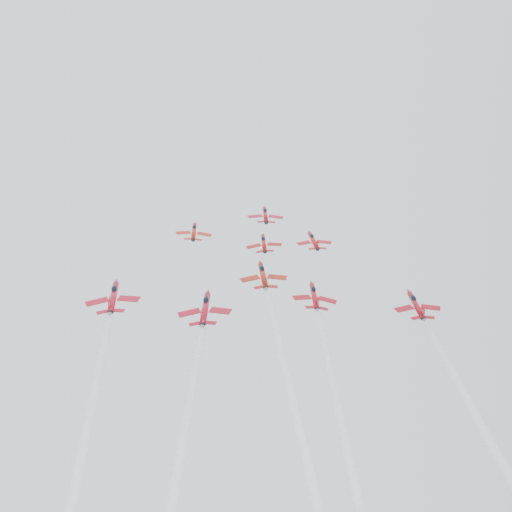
{
  "coord_description": "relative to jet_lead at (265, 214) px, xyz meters",
  "views": [
    {
      "loc": [
        -4.47,
        -122.37,
        135.74
      ],
      "look_at": [
        0.0,
        2.0,
        151.36
      ],
      "focal_mm": 40.0,
      "sensor_mm": 36.0,
      "label": 1
    }
  ],
  "objects": [
    {
      "name": "jet_row2_right",
      "position": [
        10.68,
        -13.86,
        -8.94
      ],
      "size": [
        8.53,
        10.77,
        7.35
      ],
      "rotation": [
        0.57,
        -0.06,
        0.07
      ],
      "color": "#AC1016"
    },
    {
      "name": "jet_row2_center",
      "position": [
        -1.17,
        -15.28,
        -9.86
      ],
      "size": [
        8.48,
        10.71,
        7.31
      ],
      "rotation": [
        0.57,
        -0.09,
        -0.05
      ],
      "color": "#A3130F"
    },
    {
      "name": "jet_lead",
      "position": [
        0.0,
        0.0,
        0.0
      ],
      "size": [
        9.59,
        12.11,
        8.26
      ],
      "rotation": [
        0.57,
        0.02,
        0.01
      ],
      "color": "#AA101F"
    },
    {
      "name": "jet_rear_right",
      "position": [
        7.61,
        -72.28,
        -46.66
      ],
      "size": [
        8.88,
        81.7,
        53.23
      ],
      "rotation": [
        0.57,
        0.1,
        0.04
      ],
      "color": "#A20F17"
    },
    {
      "name": "jet_center",
      "position": [
        -2.01,
        -69.35,
        -44.77
      ],
      "size": [
        9.95,
        91.6,
        59.67
      ],
      "rotation": [
        0.57,
        -0.06,
        0.04
      ],
      "color": "maroon"
    },
    {
      "name": "jet_row2_left",
      "position": [
        -17.92,
        -9.65,
        -6.22
      ],
      "size": [
        8.92,
        11.26,
        7.68
      ],
      "rotation": [
        0.57,
        0.06,
        0.07
      ],
      "color": "#B11F10"
    }
  ]
}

